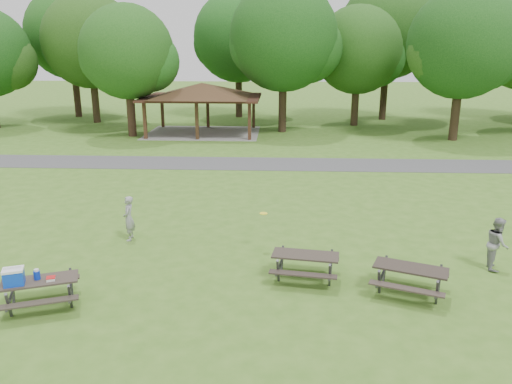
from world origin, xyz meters
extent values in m
plane|color=#3F6B1E|center=(0.00, 0.00, 0.00)|extent=(160.00, 160.00, 0.00)
cube|color=#424245|center=(0.00, 14.00, 0.01)|extent=(120.00, 3.20, 0.02)
cube|color=#382114|center=(-7.70, 21.30, 1.30)|extent=(0.22, 0.22, 2.60)
cube|color=#392214|center=(-7.70, 26.70, 1.30)|extent=(0.22, 0.22, 2.60)
cube|color=#322012|center=(-4.00, 21.30, 1.30)|extent=(0.22, 0.22, 2.60)
cube|color=#332012|center=(-4.00, 26.70, 1.30)|extent=(0.22, 0.22, 2.60)
cube|color=#361E13|center=(-0.30, 21.30, 1.30)|extent=(0.22, 0.22, 2.60)
cube|color=#321F12|center=(-0.30, 26.70, 1.30)|extent=(0.22, 0.22, 2.60)
cube|color=#361D15|center=(-4.00, 24.00, 2.68)|extent=(8.60, 6.60, 0.16)
pyramid|color=#382516|center=(-4.00, 24.00, 3.26)|extent=(7.01, 7.01, 1.00)
cube|color=gray|center=(-4.00, 24.00, 0.01)|extent=(8.40, 6.40, 0.03)
sphere|color=#1B3F12|center=(-19.47, 25.80, 5.20)|extent=(4.42, 4.42, 4.42)
cylinder|color=#2F2015|center=(-14.00, 29.00, 1.92)|extent=(0.60, 0.60, 3.85)
sphere|color=#1D4213|center=(-14.00, 29.00, 6.77)|extent=(7.80, 7.80, 7.80)
sphere|color=#154814|center=(-12.25, 29.30, 5.99)|extent=(5.07, 5.07, 5.07)
sphere|color=#134514|center=(-15.56, 28.80, 6.19)|extent=(4.68, 4.68, 4.68)
cylinder|color=#311F16|center=(-9.00, 22.50, 1.75)|extent=(0.60, 0.60, 3.50)
sphere|color=#184714|center=(-9.00, 22.50, 5.97)|extent=(6.60, 6.60, 6.60)
sphere|color=#174F16|center=(-7.52, 22.80, 5.31)|extent=(4.29, 4.29, 4.29)
sphere|color=#1A4A15|center=(-10.32, 22.30, 5.48)|extent=(3.96, 3.96, 3.96)
cylinder|color=black|center=(2.00, 25.00, 2.01)|extent=(0.60, 0.60, 4.02)
sphere|color=#134112|center=(2.00, 25.00, 7.02)|extent=(8.00, 8.00, 8.00)
sphere|color=#154313|center=(3.80, 25.30, 6.22)|extent=(5.20, 5.20, 5.20)
sphere|color=#164C15|center=(0.40, 24.80, 6.42)|extent=(4.80, 4.80, 4.80)
cylinder|color=#2F2114|center=(8.00, 28.50, 1.72)|extent=(0.60, 0.60, 3.43)
sphere|color=#1A4413|center=(8.00, 28.50, 6.05)|extent=(7.00, 7.00, 7.00)
sphere|color=#154814|center=(9.57, 28.80, 5.36)|extent=(4.55, 4.55, 4.55)
sphere|color=#183F12|center=(6.60, 28.30, 5.53)|extent=(4.20, 4.20, 4.20)
cylinder|color=black|center=(14.00, 22.00, 1.89)|extent=(0.60, 0.60, 3.78)
sphere|color=#134012|center=(14.00, 22.00, 6.55)|extent=(7.40, 7.40, 7.40)
sphere|color=#124012|center=(15.66, 22.30, 5.81)|extent=(4.81, 4.81, 4.81)
sphere|color=#214C15|center=(12.52, 21.80, 6.00)|extent=(4.44, 4.44, 4.44)
sphere|color=#1A4212|center=(18.36, 25.30, 6.66)|extent=(4.92, 4.92, 4.92)
cylinder|color=black|center=(-17.00, 32.50, 2.19)|extent=(0.60, 0.60, 4.38)
sphere|color=#174714|center=(-17.00, 32.50, 7.38)|extent=(8.00, 8.00, 8.00)
sphere|color=#1A3F12|center=(-15.20, 32.80, 6.58)|extent=(5.20, 5.20, 5.20)
sphere|color=#1F4A15|center=(-18.60, 32.30, 6.78)|extent=(4.80, 4.80, 4.80)
cylinder|color=black|center=(-2.00, 33.00, 2.06)|extent=(0.60, 0.60, 4.13)
sphere|color=#144815|center=(-2.00, 33.00, 7.13)|extent=(8.00, 8.00, 8.00)
sphere|color=#1D4C15|center=(-0.20, 33.30, 6.33)|extent=(5.20, 5.20, 5.20)
sphere|color=#124012|center=(-3.60, 32.80, 6.53)|extent=(4.80, 4.80, 4.80)
cylinder|color=black|center=(11.00, 32.00, 2.27)|extent=(0.60, 0.60, 4.55)
sphere|color=#194112|center=(11.00, 32.00, 7.70)|extent=(8.40, 8.40, 8.40)
sphere|color=#1A4B15|center=(12.89, 32.30, 6.86)|extent=(5.46, 5.46, 5.46)
sphere|color=#164C15|center=(9.32, 31.80, 7.07)|extent=(5.04, 5.04, 5.04)
cube|color=#312823|center=(-4.16, -2.27, 0.75)|extent=(1.97, 1.32, 0.05)
cube|color=#2B251F|center=(-3.95, -2.83, 0.44)|extent=(1.81, 0.89, 0.04)
cube|color=#302723|center=(-4.37, -1.70, 0.44)|extent=(1.81, 0.89, 0.04)
cube|color=#464648|center=(-4.69, -2.87, 0.37)|extent=(0.19, 0.38, 0.80)
cube|color=#403F42|center=(-4.95, -2.15, 0.37)|extent=(0.19, 0.38, 0.80)
cube|color=#404042|center=(-4.82, -2.51, 0.40)|extent=(0.58, 1.42, 0.05)
cube|color=#38383A|center=(-3.37, -2.38, 0.37)|extent=(0.19, 0.38, 0.80)
cube|color=#3A3A3D|center=(-3.63, -1.66, 0.37)|extent=(0.19, 0.38, 0.80)
cube|color=#424245|center=(-3.50, -2.02, 0.40)|extent=(0.58, 1.42, 0.05)
cube|color=blue|center=(-4.64, -2.55, 0.95)|extent=(0.55, 0.48, 0.36)
cube|color=white|center=(-4.64, -2.55, 1.16)|extent=(0.58, 0.51, 0.06)
cylinder|color=silver|center=(-4.64, -2.55, 1.23)|extent=(0.39, 0.17, 0.03)
cylinder|color=#0B2BB3|center=(-4.23, -2.24, 0.88)|extent=(0.20, 0.20, 0.22)
cylinder|color=silver|center=(-4.23, -2.24, 1.02)|extent=(0.15, 0.15, 0.05)
cube|color=white|center=(-3.85, -2.28, 0.81)|extent=(0.26, 0.26, 0.07)
cube|color=red|center=(-3.85, -2.28, 0.85)|extent=(0.27, 0.27, 0.02)
cube|color=#2D2620|center=(2.61, -0.37, 0.76)|extent=(1.95, 1.00, 0.05)
cube|color=#2B231F|center=(2.52, -0.97, 0.45)|extent=(1.88, 0.54, 0.04)
cube|color=#302A23|center=(2.70, 0.24, 0.45)|extent=(1.88, 0.54, 0.04)
cube|color=#464649|center=(1.85, -0.64, 0.38)|extent=(0.12, 0.39, 0.81)
cube|color=#414144|center=(1.96, 0.12, 0.38)|extent=(0.12, 0.39, 0.81)
cube|color=#3D3D40|center=(1.90, -0.26, 0.41)|extent=(0.29, 1.50, 0.05)
cube|color=#434345|center=(3.26, -0.86, 0.38)|extent=(0.12, 0.39, 0.81)
cube|color=#3B3B3D|center=(3.38, -0.09, 0.38)|extent=(0.12, 0.39, 0.81)
cube|color=#3F3E41|center=(3.32, -0.47, 0.41)|extent=(0.29, 1.50, 0.05)
cube|color=black|center=(5.36, -1.11, 0.77)|extent=(2.03, 1.39, 0.05)
cube|color=#322824|center=(5.13, -1.69, 0.46)|extent=(1.86, 0.95, 0.04)
cube|color=#302622|center=(5.59, -0.53, 0.46)|extent=(1.86, 0.95, 0.04)
cube|color=#39393B|center=(4.54, -1.21, 0.38)|extent=(0.20, 0.39, 0.82)
cube|color=#464649|center=(4.83, -0.48, 0.38)|extent=(0.20, 0.39, 0.82)
cube|color=#38383A|center=(4.69, -0.84, 0.42)|extent=(0.62, 1.45, 0.05)
cube|color=#3C3C3E|center=(5.89, -1.74, 0.38)|extent=(0.20, 0.39, 0.82)
cube|color=#3B3B3D|center=(6.18, -1.01, 0.38)|extent=(0.20, 0.39, 0.82)
cube|color=#39393B|center=(6.04, -1.38, 0.42)|extent=(0.62, 1.45, 0.05)
cylinder|color=yellow|center=(1.35, 1.71, 1.27)|extent=(0.32, 0.32, 0.02)
imported|color=gray|center=(-3.27, 2.40, 0.78)|extent=(0.43, 0.60, 1.55)
imported|color=gray|center=(8.32, 0.66, 0.80)|extent=(0.77, 0.90, 1.60)
camera|label=1|loc=(1.85, -13.39, 6.45)|focal=35.00mm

